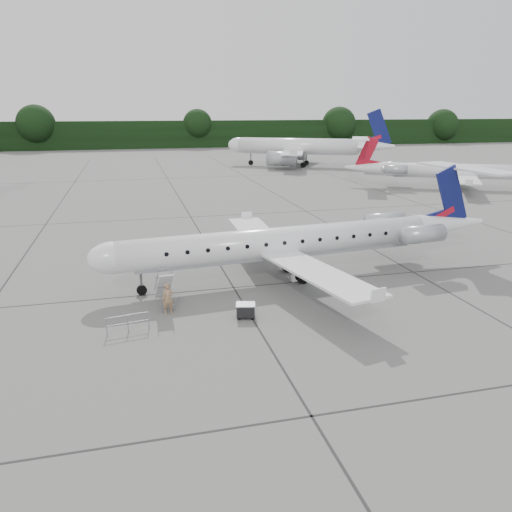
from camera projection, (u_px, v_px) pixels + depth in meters
name	position (u px, v px, depth m)	size (l,w,h in m)	color
ground	(327.00, 306.00, 30.29)	(320.00, 320.00, 0.00)	slate
treeline	(165.00, 134.00, 150.01)	(260.00, 4.00, 8.00)	black
main_regional_jet	(281.00, 228.00, 34.13)	(28.60, 20.60, 7.33)	white
airstair	(164.00, 288.00, 30.02)	(0.85, 2.39, 2.30)	white
passenger	(168.00, 299.00, 28.87)	(0.68, 0.45, 1.86)	#9A7554
safety_railing	(128.00, 324.00, 26.51)	(2.20, 0.08, 1.00)	gray
baggage_cart	(246.00, 310.00, 28.44)	(1.03, 0.83, 0.89)	black
bg_narrowbody	(298.00, 138.00, 101.92)	(31.62, 22.77, 11.35)	white
bg_regional_right	(463.00, 164.00, 73.24)	(28.09, 20.22, 7.37)	white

